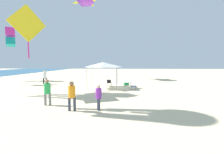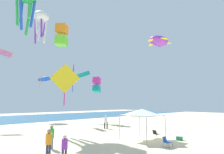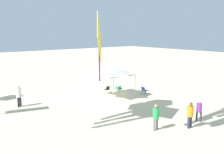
{
  "view_description": "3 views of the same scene",
  "coord_description": "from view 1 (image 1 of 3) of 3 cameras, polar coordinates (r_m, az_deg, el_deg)",
  "views": [
    {
      "loc": [
        -20.96,
        -1.93,
        2.89
      ],
      "look_at": [
        -1.44,
        -0.58,
        1.21
      ],
      "focal_mm": 26.51,
      "sensor_mm": 36.0,
      "label": 1
    },
    {
      "loc": [
        -17.15,
        -10.97,
        3.53
      ],
      "look_at": [
        -0.71,
        6.13,
        6.95
      ],
      "focal_mm": 29.31,
      "sensor_mm": 36.0,
      "label": 2
    },
    {
      "loc": [
        -20.22,
        14.83,
        6.41
      ],
      "look_at": [
        -2.19,
        0.54,
        2.08
      ],
      "focal_mm": 38.66,
      "sensor_mm": 36.0,
      "label": 3
    }
  ],
  "objects": [
    {
      "name": "kite_box_magenta",
      "position": [
        32.05,
        -31.61,
        11.63
      ],
      "size": [
        2.0,
        1.91,
        3.03
      ],
      "rotation": [
        0.0,
        0.0,
        5.26
      ],
      "color": "#E02D9E"
    },
    {
      "name": "ground",
      "position": [
        21.26,
        -1.29,
        -3.06
      ],
      "size": [
        120.0,
        120.0,
        0.1
      ],
      "primitive_type": "cube",
      "color": "beige"
    },
    {
      "name": "folding_chair_right_of_tent",
      "position": [
        20.64,
        -0.97,
        -1.83
      ],
      "size": [
        0.69,
        0.61,
        0.82
      ],
      "rotation": [
        0.0,
        0.0,
        1.43
      ],
      "color": "black",
      "rests_on": "ground"
    },
    {
      "name": "cooler_box",
      "position": [
        21.38,
        4.92,
        -2.35
      ],
      "size": [
        0.6,
        0.72,
        0.4
      ],
      "color": "#1E8C4C",
      "rests_on": "ground"
    },
    {
      "name": "person_kite_handler",
      "position": [
        24.0,
        -22.17,
        0.28
      ],
      "size": [
        0.45,
        0.45,
        1.89
      ],
      "rotation": [
        0.0,
        0.0,
        5.47
      ],
      "color": "black",
      "rests_on": "ground"
    },
    {
      "name": "person_by_tent",
      "position": [
        10.22,
        -13.71,
        -5.6
      ],
      "size": [
        0.43,
        0.48,
        1.79
      ],
      "rotation": [
        0.0,
        0.0,
        1.66
      ],
      "color": "#33384C",
      "rests_on": "ground"
    },
    {
      "name": "person_beachcomber",
      "position": [
        12.07,
        -21.41,
        -4.23
      ],
      "size": [
        0.42,
        0.47,
        1.78
      ],
      "rotation": [
        0.0,
        0.0,
        4.81
      ],
      "color": "slate",
      "rests_on": "ground"
    },
    {
      "name": "canopy_tent",
      "position": [
        19.13,
        -3.06,
        4.09
      ],
      "size": [
        3.43,
        3.32,
        2.97
      ],
      "rotation": [
        0.0,
        0.0,
        0.02
      ],
      "color": "#B7B7BC",
      "rests_on": "ground"
    },
    {
      "name": "kite_diamond_yellow",
      "position": [
        15.73,
        -27.14,
        15.61
      ],
      "size": [
        2.44,
        1.97,
        4.4
      ],
      "rotation": [
        0.0,
        0.0,
        2.53
      ],
      "color": "yellow"
    },
    {
      "name": "person_watching_sky",
      "position": [
        10.18,
        -4.66,
        -6.26
      ],
      "size": [
        0.4,
        0.37,
        1.57
      ],
      "rotation": [
        0.0,
        0.0,
        0.34
      ],
      "color": "#33384C",
      "rests_on": "ground"
    },
    {
      "name": "kite_turtle_purple",
      "position": [
        32.78,
        -9.28,
        24.5
      ],
      "size": [
        4.93,
        4.86,
        1.95
      ],
      "rotation": [
        0.0,
        0.0,
        0.43
      ],
      "color": "purple"
    },
    {
      "name": "folding_chair_facing_ocean",
      "position": [
        17.91,
        7.07,
        -2.9
      ],
      "size": [
        0.57,
        0.65,
        0.82
      ],
      "rotation": [
        0.0,
        0.0,
        6.23
      ],
      "color": "black",
      "rests_on": "ground"
    }
  ]
}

